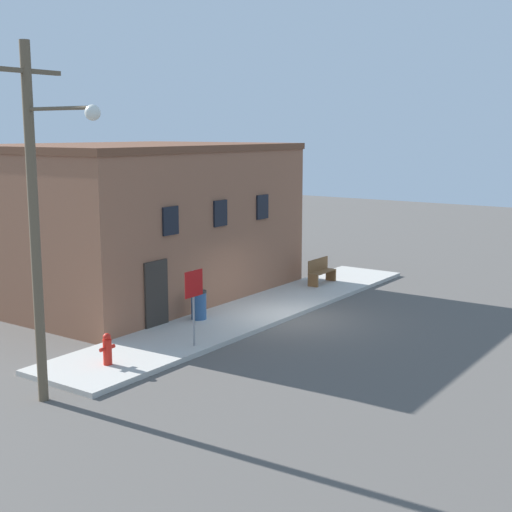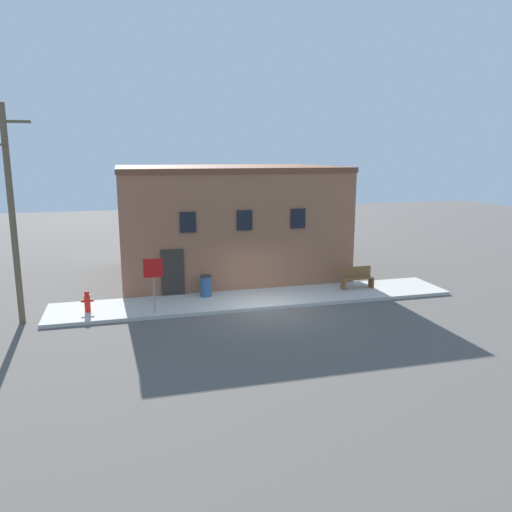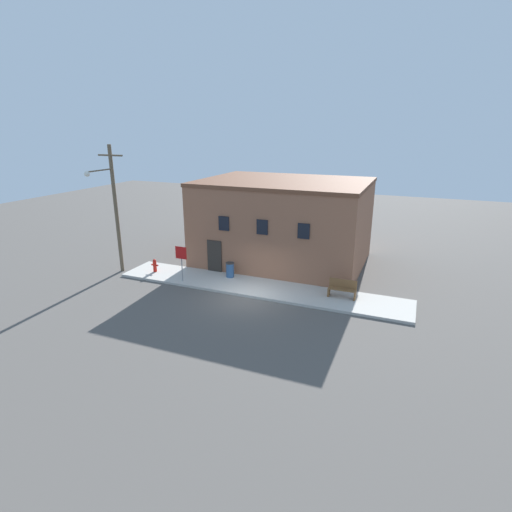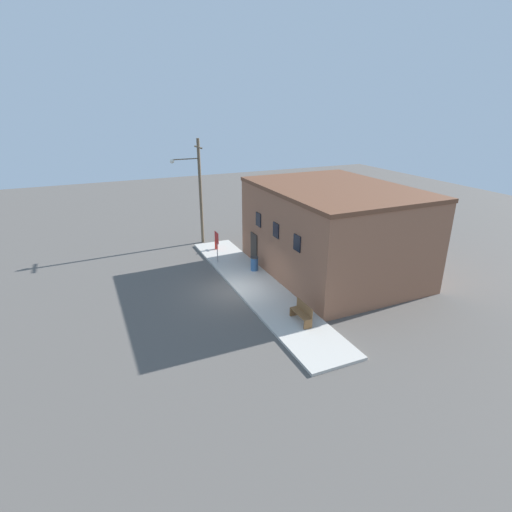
{
  "view_description": "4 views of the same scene",
  "coord_description": "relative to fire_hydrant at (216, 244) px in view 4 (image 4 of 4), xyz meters",
  "views": [
    {
      "loc": [
        -19.38,
        -12.12,
        6.14
      ],
      "look_at": [
        -0.07,
        1.41,
        2.0
      ],
      "focal_mm": 50.0,
      "sensor_mm": 36.0,
      "label": 1
    },
    {
      "loc": [
        -5.52,
        -18.8,
        6.29
      ],
      "look_at": [
        -0.07,
        1.41,
        2.0
      ],
      "focal_mm": 35.0,
      "sensor_mm": 36.0,
      "label": 2
    },
    {
      "loc": [
        8.17,
        -18.68,
        8.97
      ],
      "look_at": [
        -0.07,
        1.41,
        2.0
      ],
      "focal_mm": 28.0,
      "sensor_mm": 36.0,
      "label": 3
    },
    {
      "loc": [
        20.04,
        -7.55,
        10.48
      ],
      "look_at": [
        -0.07,
        1.41,
        2.0
      ],
      "focal_mm": 28.0,
      "sensor_mm": 36.0,
      "label": 4
    }
  ],
  "objects": [
    {
      "name": "ground_plane",
      "position": [
        7.04,
        -1.24,
        -0.57
      ],
      "size": [
        80.0,
        80.0,
        0.0
      ],
      "primitive_type": "plane",
      "color": "#56514C"
    },
    {
      "name": "sidewalk",
      "position": [
        7.04,
        0.17,
        -0.5
      ],
      "size": [
        17.42,
        2.82,
        0.15
      ],
      "color": "#BCB7AD",
      "rests_on": "ground"
    },
    {
      "name": "brick_building",
      "position": [
        6.8,
        5.61,
        2.27
      ],
      "size": [
        10.99,
        8.19,
        5.68
      ],
      "color": "#8E5B42",
      "rests_on": "ground"
    },
    {
      "name": "fire_hydrant",
      "position": [
        0.0,
        0.0,
        0.0
      ],
      "size": [
        0.48,
        0.23,
        0.85
      ],
      "color": "red",
      "rests_on": "sidewalk"
    },
    {
      "name": "stop_sign",
      "position": [
        2.56,
        -0.79,
        1.12
      ],
      "size": [
        0.75,
        0.06,
        2.18
      ],
      "color": "gray",
      "rests_on": "sidewalk"
    },
    {
      "name": "bench",
      "position": [
        11.92,
        0.49,
        0.06
      ],
      "size": [
        1.5,
        0.44,
        0.99
      ],
      "color": "brown",
      "rests_on": "sidewalk"
    },
    {
      "name": "trash_bin",
      "position": [
        4.9,
        0.97,
        0.05
      ],
      "size": [
        0.52,
        0.52,
        0.94
      ],
      "color": "#2D517F",
      "rests_on": "sidewalk"
    },
    {
      "name": "utility_pole",
      "position": [
        -2.34,
        -0.52,
        3.82
      ],
      "size": [
        1.8,
        2.29,
        8.05
      ],
      "color": "brown",
      "rests_on": "ground"
    }
  ]
}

